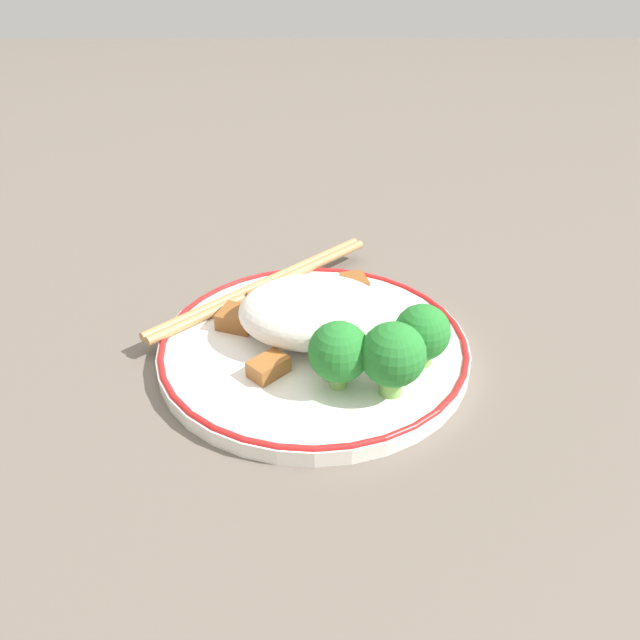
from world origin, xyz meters
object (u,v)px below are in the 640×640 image
(broccoli_back_right, at_px, (429,333))
(chopsticks, at_px, (270,285))
(broccoli_back_center, at_px, (400,356))
(plate, at_px, (320,346))
(broccoli_back_left, at_px, (346,352))

(broccoli_back_right, relative_size, chopsticks, 0.25)
(broccoli_back_center, relative_size, broccoli_back_right, 1.16)
(broccoli_back_right, height_order, chopsticks, broccoli_back_right)
(chopsticks, bearing_deg, plate, 117.66)
(broccoli_back_center, distance_m, broccoli_back_right, 0.04)
(broccoli_back_center, xyz_separation_m, broccoli_back_right, (-0.02, -0.03, -0.01))
(plate, xyz_separation_m, broccoli_back_left, (-0.02, 0.05, 0.03))
(broccoli_back_left, relative_size, broccoli_back_center, 0.93)
(broccoli_back_center, height_order, broccoli_back_right, broccoli_back_center)
(broccoli_back_left, relative_size, chopsticks, 0.27)
(plate, height_order, broccoli_back_left, broccoli_back_left)
(broccoli_back_left, bearing_deg, broccoli_back_right, -156.01)
(broccoli_back_left, xyz_separation_m, broccoli_back_right, (-0.06, -0.03, -0.00))
(chopsticks, bearing_deg, broccoli_back_left, 113.85)
(plate, relative_size, chopsticks, 1.30)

